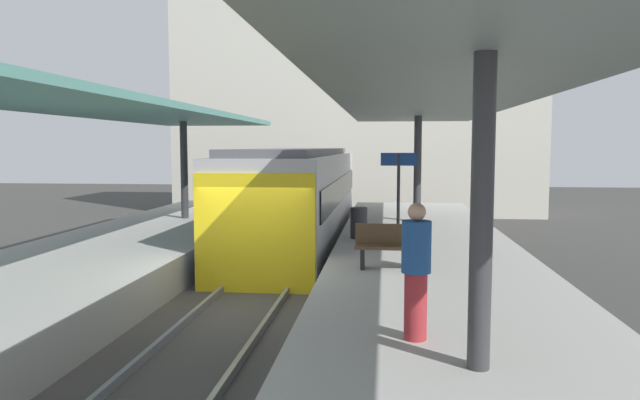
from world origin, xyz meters
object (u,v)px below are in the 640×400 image
Objects in this scene: platform_sign at (399,176)px; passenger_near_bench at (416,269)px; platform_bench at (391,245)px; litter_bin at (359,223)px; commuter_train at (299,197)px.

passenger_near_bench is at bearing -89.60° from platform_sign.
platform_bench is 0.83× the size of passenger_near_bench.
litter_bin is at bearing 164.33° from platform_sign.
commuter_train is at bearing 127.18° from platform_sign.
commuter_train reaches higher than passenger_near_bench.
platform_sign reaches higher than platform_bench.
platform_bench is (2.92, -7.61, -0.26)m from commuter_train.
commuter_train reaches higher than platform_bench.
commuter_train is at bearing 110.98° from platform_bench.
platform_bench is at bearing -78.07° from litter_bin.
commuter_train is 6.06× the size of platform_sign.
platform_bench reaches higher than litter_bin.
litter_bin is (-0.80, 3.77, -0.06)m from platform_bench.
platform_sign is 2.76× the size of litter_bin.
platform_sign reaches higher than litter_bin.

